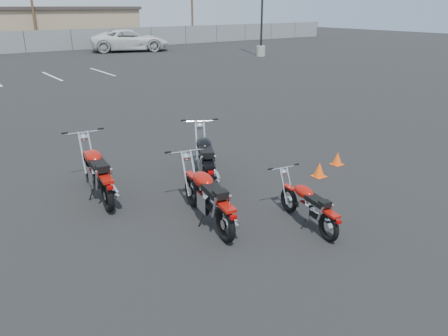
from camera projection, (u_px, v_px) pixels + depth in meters
ground at (233, 209)px, 8.74m from camera, size 120.00×120.00×0.00m
motorcycle_front_red at (98, 173)px, 9.14m from camera, size 0.93×2.41×1.18m
motorcycle_second_black at (205, 159)px, 9.97m from camera, size 1.54×2.32×1.18m
motorcycle_third_red at (208, 197)px, 8.03m from camera, size 0.94×2.29×1.12m
motorcycle_rear_red at (309, 205)px, 7.95m from camera, size 0.73×1.81×0.89m
training_cone_near at (337, 158)px, 11.12m from camera, size 0.27×0.27×0.33m
training_cone_far at (319, 170)px, 10.34m from camera, size 0.29×0.29×0.35m
light_pole_east at (262, 21)px, 33.97m from camera, size 0.80×0.70×10.34m
tan_building_east at (62, 25)px, 46.99m from camera, size 14.40×9.40×3.70m
white_van at (129, 34)px, 38.12m from camera, size 5.44×8.29×2.93m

